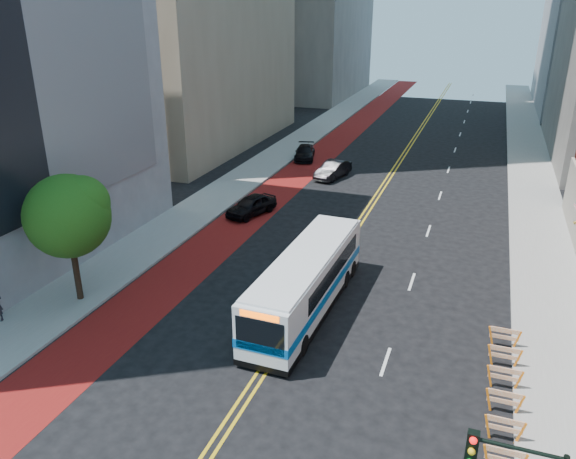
# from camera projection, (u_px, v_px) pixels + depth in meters

# --- Properties ---
(ground) EXTENTS (160.00, 160.00, 0.00)m
(ground) POSITION_uv_depth(u_px,v_px,m) (227.00, 427.00, 20.74)
(ground) COLOR black
(ground) RESTS_ON ground
(sidewalk_left) EXTENTS (4.00, 140.00, 0.15)m
(sidewalk_left) POSITION_uv_depth(u_px,v_px,m) (249.00, 175.00, 50.62)
(sidewalk_left) COLOR gray
(sidewalk_left) RESTS_ON ground
(sidewalk_right) EXTENTS (4.00, 140.00, 0.15)m
(sidewalk_right) POSITION_uv_depth(u_px,v_px,m) (536.00, 205.00, 43.15)
(sidewalk_right) COLOR gray
(sidewalk_right) RESTS_ON ground
(bus_lane_paint) EXTENTS (3.60, 140.00, 0.01)m
(bus_lane_paint) POSITION_uv_depth(u_px,v_px,m) (290.00, 180.00, 49.43)
(bus_lane_paint) COLOR maroon
(bus_lane_paint) RESTS_ON ground
(center_line_inner) EXTENTS (0.14, 140.00, 0.01)m
(center_line_inner) POSITION_uv_depth(u_px,v_px,m) (379.00, 189.00, 46.96)
(center_line_inner) COLOR gold
(center_line_inner) RESTS_ON ground
(center_line_outer) EXTENTS (0.14, 140.00, 0.01)m
(center_line_outer) POSITION_uv_depth(u_px,v_px,m) (383.00, 190.00, 46.85)
(center_line_outer) COLOR gold
(center_line_outer) RESTS_ON ground
(lane_dashes) EXTENTS (0.14, 98.20, 0.01)m
(lane_dashes) POSITION_uv_depth(u_px,v_px,m) (449.00, 170.00, 52.39)
(lane_dashes) COLOR silver
(lane_dashes) RESTS_ON ground
(construction_barriers) EXTENTS (1.42, 10.91, 1.00)m
(construction_barriers) POSITION_uv_depth(u_px,v_px,m) (505.00, 412.00, 20.49)
(construction_barriers) COLOR orange
(construction_barriers) RESTS_ON ground
(street_tree) EXTENTS (4.20, 4.20, 6.70)m
(street_tree) POSITION_uv_depth(u_px,v_px,m) (69.00, 213.00, 27.66)
(street_tree) COLOR black
(street_tree) RESTS_ON sidewalk_left
(transit_bus) EXTENTS (2.84, 11.51, 3.15)m
(transit_bus) POSITION_uv_depth(u_px,v_px,m) (307.00, 281.00, 28.03)
(transit_bus) COLOR silver
(transit_bus) RESTS_ON ground
(car_a) EXTENTS (3.04, 4.64, 1.47)m
(car_a) POSITION_uv_depth(u_px,v_px,m) (251.00, 205.00, 41.09)
(car_a) COLOR black
(car_a) RESTS_ON ground
(car_b) EXTENTS (2.54, 4.75, 1.49)m
(car_b) POSITION_uv_depth(u_px,v_px,m) (333.00, 170.00, 49.73)
(car_b) COLOR black
(car_b) RESTS_ON ground
(car_c) EXTENTS (2.90, 4.88, 1.33)m
(car_c) POSITION_uv_depth(u_px,v_px,m) (305.00, 153.00, 55.71)
(car_c) COLOR black
(car_c) RESTS_ON ground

